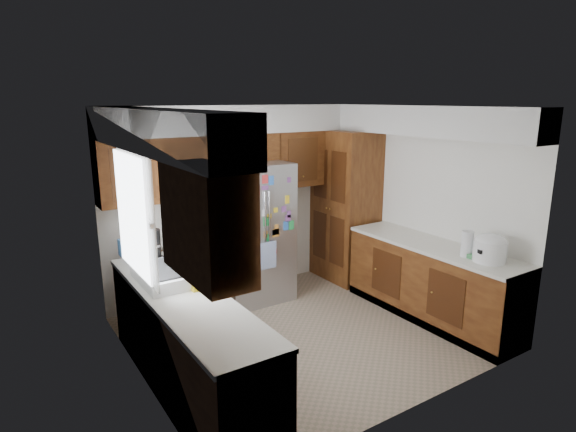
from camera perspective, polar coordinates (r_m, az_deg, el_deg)
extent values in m
plane|color=tan|center=(5.59, 2.05, -13.71)|extent=(3.60, 3.60, 0.00)
cube|color=white|center=(6.47, -6.02, 1.85)|extent=(3.60, 0.04, 2.50)
cube|color=white|center=(4.39, -17.46, -4.51)|extent=(0.04, 3.20, 2.50)
cube|color=white|center=(6.32, 15.64, 1.12)|extent=(0.04, 3.20, 2.50)
cube|color=white|center=(4.00, 15.59, -6.18)|extent=(3.60, 0.04, 2.50)
cube|color=white|center=(4.96, 2.31, 12.96)|extent=(3.60, 3.20, 0.02)
cube|color=silver|center=(6.17, -5.45, 11.35)|extent=(3.60, 0.38, 0.35)
cube|color=silver|center=(4.25, -16.02, 9.82)|extent=(0.38, 3.20, 0.35)
cube|color=silver|center=(6.04, 15.08, 10.90)|extent=(0.38, 3.20, 0.35)
cube|color=#431E0C|center=(5.80, -15.43, 5.31)|extent=(1.33, 0.34, 0.75)
cube|color=#431E0C|center=(6.83, 3.09, 7.00)|extent=(1.33, 0.34, 0.75)
cube|color=#431E0C|center=(3.25, -9.62, -0.75)|extent=(0.34, 0.85, 0.75)
cube|color=white|center=(4.40, -18.00, 0.21)|extent=(0.02, 0.90, 1.05)
cube|color=white|center=(4.40, -17.52, 0.28)|extent=(0.01, 1.02, 1.15)
cube|color=#2136C1|center=(5.68, -13.78, 3.70)|extent=(0.16, 0.02, 0.22)
cube|color=#C0B993|center=(5.54, -17.32, 5.33)|extent=(0.16, 0.02, 0.20)
cube|color=#431E0C|center=(4.53, -11.85, -14.75)|extent=(0.60, 2.60, 0.88)
cube|color=#431E0C|center=(6.11, -11.47, -7.01)|extent=(0.75, 0.60, 0.88)
cube|color=silver|center=(4.33, -12.15, -9.39)|extent=(0.63, 2.60, 0.04)
cube|color=silver|center=(5.97, -11.68, -2.87)|extent=(0.75, 0.60, 0.04)
cube|color=black|center=(4.72, -11.60, -18.92)|extent=(0.60, 2.60, 0.10)
cube|color=white|center=(3.96, -2.72, -18.60)|extent=(0.01, 0.58, 0.80)
cube|color=#431E0C|center=(6.03, 16.62, -7.59)|extent=(0.60, 2.25, 0.88)
cube|color=silver|center=(5.89, 16.92, -3.41)|extent=(0.63, 2.25, 0.04)
cube|color=black|center=(6.18, 16.37, -10.96)|extent=(0.60, 2.25, 0.10)
cube|color=#431E0C|center=(6.95, 6.81, 1.19)|extent=(0.60, 0.90, 2.15)
cube|color=#99989D|center=(6.22, -4.28, -1.94)|extent=(0.90, 0.75, 1.80)
cylinder|color=silver|center=(5.83, -2.71, -1.44)|extent=(0.02, 0.02, 0.90)
cylinder|color=silver|center=(5.86, -2.20, -1.35)|extent=(0.02, 0.02, 0.90)
cube|color=black|center=(5.71, -4.42, -0.23)|extent=(0.22, 0.01, 0.30)
cube|color=silver|center=(5.94, -2.34, -4.69)|extent=(0.22, 0.01, 0.34)
cube|color=yellow|center=(5.93, -0.09, 1.97)|extent=(0.06, 0.00, 0.10)
cube|color=white|center=(5.94, -1.48, -1.92)|extent=(0.10, 0.00, 0.07)
cube|color=red|center=(5.99, -1.74, -4.29)|extent=(0.10, 0.00, 0.06)
cube|color=yellow|center=(5.85, -4.50, -5.22)|extent=(0.07, 0.00, 0.09)
cube|color=red|center=(5.94, -3.31, -5.58)|extent=(0.08, 0.00, 0.10)
cube|color=#8C4C99|center=(5.99, 0.01, -0.28)|extent=(0.08, 0.00, 0.08)
cube|color=orange|center=(5.87, -2.65, -2.21)|extent=(0.05, 0.00, 0.09)
cube|color=orange|center=(5.80, -4.51, -3.57)|extent=(0.05, 0.00, 0.09)
cube|color=blue|center=(5.77, -1.99, 4.24)|extent=(0.07, 0.00, 0.11)
cube|color=#8C4C99|center=(5.74, -2.72, 3.35)|extent=(0.09, 0.00, 0.05)
cube|color=blue|center=(6.00, -0.25, -1.16)|extent=(0.07, 0.00, 0.11)
cube|color=green|center=(6.04, 0.41, -1.09)|extent=(0.07, 0.00, 0.12)
cube|color=green|center=(5.83, -2.57, -0.64)|extent=(0.09, 0.00, 0.11)
cube|color=blue|center=(5.93, -2.57, -3.97)|extent=(0.09, 0.00, 0.09)
cube|color=black|center=(5.77, -4.05, -1.70)|extent=(0.08, 0.00, 0.06)
cube|color=orange|center=(5.98, -1.80, -4.05)|extent=(0.06, 0.00, 0.09)
cube|color=red|center=(5.91, -4.49, -6.97)|extent=(0.08, 0.00, 0.05)
cube|color=#8C4C99|center=(5.93, -0.47, 0.83)|extent=(0.06, 0.00, 0.08)
cube|color=#8C4C99|center=(5.90, 0.13, 4.30)|extent=(0.05, 0.00, 0.07)
cube|color=black|center=(5.69, -5.62, -1.96)|extent=(0.09, 0.00, 0.06)
cube|color=yellow|center=(5.87, -1.46, 0.70)|extent=(0.06, 0.00, 0.06)
cube|color=yellow|center=(5.84, -2.23, -0.02)|extent=(0.06, 0.00, 0.06)
cube|color=green|center=(5.89, -2.53, -2.59)|extent=(0.07, 0.00, 0.09)
cube|color=#8C4C99|center=(5.99, 0.13, 0.22)|extent=(0.05, 0.00, 0.09)
cube|color=blue|center=(5.97, -1.84, -3.85)|extent=(0.06, 0.00, 0.09)
cube|color=white|center=(5.79, -2.82, 0.38)|extent=(0.06, 0.00, 0.08)
cube|color=red|center=(5.68, -3.75, 3.06)|extent=(0.09, 0.00, 0.12)
cube|color=orange|center=(5.94, -1.46, -2.01)|extent=(0.10, 0.00, 0.10)
cube|color=orange|center=(5.93, -1.36, -1.54)|extent=(0.06, 0.00, 0.11)
cube|color=red|center=(5.72, -2.72, 4.39)|extent=(0.08, 0.00, 0.10)
cube|color=#431E0C|center=(6.21, -5.47, 8.13)|extent=(0.96, 0.34, 0.35)
sphere|color=#1835B9|center=(6.04, -8.88, 10.74)|extent=(0.25, 0.25, 0.25)
cylinder|color=black|center=(6.26, -3.09, 10.47)|extent=(0.24, 0.24, 0.14)
ellipsoid|color=#333338|center=(6.26, -3.09, 11.11)|extent=(0.23, 0.23, 0.10)
cube|color=white|center=(4.65, -14.00, -6.77)|extent=(0.52, 0.70, 0.12)
cube|color=black|center=(4.63, -14.04, -6.02)|extent=(0.44, 0.60, 0.02)
cylinder|color=silver|center=(4.54, -16.50, -5.29)|extent=(0.02, 0.02, 0.30)
cylinder|color=silver|center=(4.52, -15.88, -3.61)|extent=(0.16, 0.02, 0.02)
cube|color=yellow|center=(4.44, -11.00, -8.19)|extent=(0.10, 0.18, 0.04)
cube|color=black|center=(5.09, -15.60, -5.18)|extent=(0.18, 0.14, 0.10)
cylinder|color=black|center=(5.04, -15.74, -3.13)|extent=(0.16, 0.16, 0.28)
cylinder|color=#99989D|center=(5.26, -16.52, -4.06)|extent=(0.14, 0.14, 0.20)
sphere|color=white|center=(5.47, -15.92, -3.32)|extent=(0.20, 0.20, 0.20)
cube|color=#3F72B2|center=(5.51, -18.70, -3.51)|extent=(0.14, 0.10, 0.18)
cube|color=#BFB28C|center=(5.76, -16.70, -2.85)|extent=(0.10, 0.08, 0.14)
cylinder|color=white|center=(4.95, -15.71, -5.68)|extent=(0.08, 0.08, 0.11)
cylinder|color=white|center=(5.44, 22.80, -3.86)|extent=(0.34, 0.34, 0.22)
ellipsoid|color=white|center=(5.41, 22.91, -2.72)|extent=(0.33, 0.33, 0.15)
cube|color=black|center=(5.31, 21.86, -3.94)|extent=(0.04, 0.06, 0.04)
cylinder|color=white|center=(5.51, 20.45, -3.11)|extent=(0.13, 0.13, 0.28)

